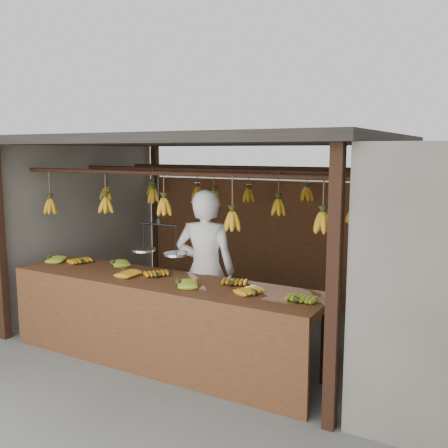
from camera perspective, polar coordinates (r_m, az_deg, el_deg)
The scene contains 8 objects.
ground at distance 6.46m, azimuth -1.34°, elevation -11.84°, with size 80.00×80.00×0.00m, color #5B5B57.
stall at distance 6.35m, azimuth 0.13°, elevation 6.04°, with size 4.30×3.30×2.40m.
neighbor_left at distance 8.56m, azimuth -22.55°, elevation 0.49°, with size 3.00×3.00×2.30m, color slate.
counter at distance 5.24m, azimuth -7.96°, elevation -8.55°, with size 3.59×0.81×0.96m.
hanging_bananas at distance 6.09m, azimuth -1.29°, elevation 2.63°, with size 3.61×2.24×0.39m.
balance_scale at distance 5.35m, azimuth -7.38°, elevation -2.67°, with size 0.69×0.26×0.85m.
vendor at distance 5.56m, azimuth -2.13°, elevation -5.37°, with size 0.66×0.44×1.82m, color white.
bag_bundles at distance 6.76m, azimuth 19.05°, elevation -2.54°, with size 0.08×0.26×1.16m.
Camera 1 is at (3.11, -5.20, 2.24)m, focal length 40.00 mm.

